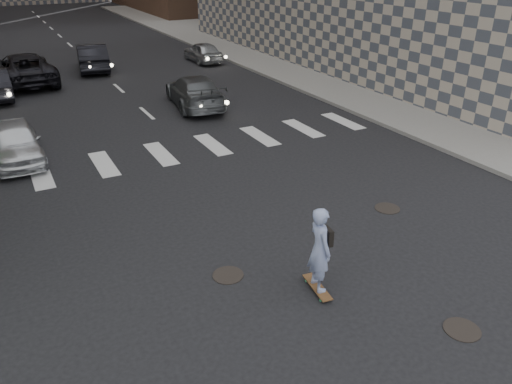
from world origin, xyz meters
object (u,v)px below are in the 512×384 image
Objects in this scene: traffic_car_b at (195,91)px; traffic_car_d at (203,52)px; silver_sedan at (15,142)px; skateboarder at (320,249)px; traffic_car_c at (24,69)px; traffic_car_e at (92,57)px.

traffic_car_d is at bearing -106.71° from traffic_car_b.
skateboarder is at bearing -66.46° from silver_sedan.
silver_sedan reaches higher than traffic_car_d.
skateboarder is 22.72m from traffic_car_c.
traffic_car_b reaches higher than silver_sedan.
traffic_car_e is (5.27, 13.32, 0.11)m from silver_sedan.
traffic_car_d is at bearing 81.25° from skateboarder.
skateboarder is 14.47m from traffic_car_b.
traffic_car_e is (-6.73, 0.81, 0.13)m from traffic_car_d.
traffic_car_c is at bearing -44.24° from traffic_car_b.
silver_sedan is 14.32m from traffic_car_e.
skateboarder is 0.34× the size of traffic_car_c.
traffic_car_b is 10.32m from traffic_car_e.
silver_sedan is at bearing 30.85° from traffic_car_b.
skateboarder is 24.19m from traffic_car_e.
traffic_car_c is at bearing 5.49° from traffic_car_d.
traffic_car_d is at bearing -179.11° from traffic_car_e.
traffic_car_e reaches higher than traffic_car_b.
skateboarder is 0.41× the size of traffic_car_b.
traffic_car_c reaches higher than traffic_car_b.
traffic_car_d is (7.05, 23.37, -0.40)m from skateboarder.
traffic_car_d is (12.00, 12.51, -0.02)m from silver_sedan.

